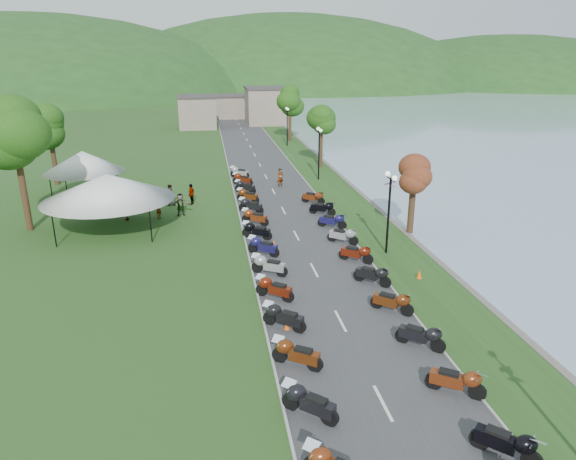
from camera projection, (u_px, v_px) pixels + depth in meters
name	position (u px, v px, depth m)	size (l,w,h in m)	color
road	(266.00, 177.00, 51.84)	(7.00, 120.00, 0.02)	#3D3D41
hills_backdrop	(219.00, 86.00, 201.32)	(360.00, 120.00, 76.00)	#285621
far_building	(226.00, 108.00, 92.78)	(18.00, 16.00, 5.00)	gray
moto_row_left	(263.00, 247.00, 31.46)	(2.60, 44.68, 1.10)	#331411
moto_row_right	(364.00, 263.00, 28.96)	(2.60, 31.06, 1.10)	#331411
vendor_tent_main	(109.00, 202.00, 35.61)	(6.00, 6.00, 4.00)	white
vendor_tent_side	(85.00, 174.00, 43.90)	(4.46, 4.46, 4.00)	white
tree_park_left	(17.00, 151.00, 34.38)	(4.02, 4.02, 11.16)	#2A6017
tree_lakeside	(413.00, 189.00, 34.62)	(2.25, 2.25, 6.26)	#2A6017
pedestrian_a	(160.00, 219.00, 38.68)	(0.57, 0.42, 1.56)	slate
pedestrian_b	(171.00, 205.00, 42.08)	(0.85, 0.47, 1.75)	slate
pedestrian_c	(127.00, 220.00, 38.33)	(1.09, 0.45, 1.69)	slate
traffic_cone_near	(287.00, 325.00, 23.05)	(0.29, 0.29, 0.45)	#F2590C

